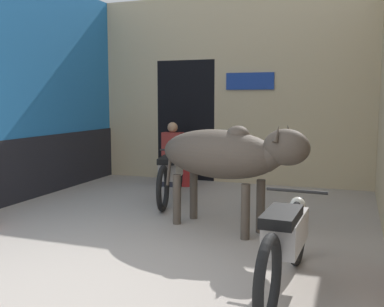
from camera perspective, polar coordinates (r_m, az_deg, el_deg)
name	(u,v)px	position (r m, az deg, el deg)	size (l,w,h in m)	color
ground_plane	(69,286)	(4.32, -15.32, -15.89)	(30.00, 30.00, 0.00)	#9E9389
wall_left_shopfront	(18,92)	(7.83, -21.21, 7.34)	(0.25, 5.36, 3.68)	#236BAD
wall_back_with_doorway	(217,102)	(9.25, 3.15, 6.59)	(5.43, 0.93, 3.68)	#C6B289
cow	(226,155)	(5.63, 4.31, -0.15)	(2.14, 1.16, 1.38)	#4C4238
motorcycle_near	(286,239)	(4.01, 11.80, -10.64)	(0.58, 2.03, 0.80)	black
motorcycle_far	(171,174)	(7.29, -2.68, -2.57)	(0.66, 2.01, 0.80)	black
shopkeeper_seated	(172,153)	(8.62, -2.58, 0.12)	(0.39, 0.33, 1.22)	#282833
plastic_stool	(187,174)	(8.60, -0.70, -2.65)	(0.33, 0.33, 0.43)	red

